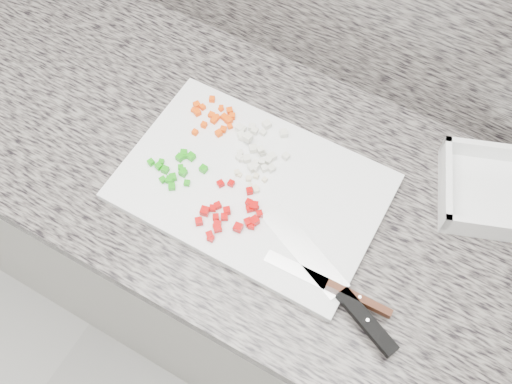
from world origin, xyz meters
The scene contains 11 objects.
cabinet centered at (0.00, 1.44, 0.43)m, with size 3.92×0.62×0.86m, color beige.
countertop centered at (0.00, 1.44, 0.88)m, with size 3.96×0.64×0.04m, color slate.
cutting_board centered at (0.03, 1.40, 0.91)m, with size 0.49×0.33×0.02m, color white.
carrot_pile centered at (-0.12, 1.50, 0.92)m, with size 0.10×0.10×0.01m.
onion_pile centered at (0.00, 1.48, 0.92)m, with size 0.13×0.12×0.02m.
green_pepper_pile centered at (-0.11, 1.36, 0.92)m, with size 0.11×0.09×0.01m.
red_pepper_pile centered at (0.03, 1.32, 0.92)m, with size 0.11×0.13×0.01m.
garlic_pile centered at (0.02, 1.41, 0.92)m, with size 0.07×0.04×0.01m.
chef_knife centered at (0.28, 1.28, 0.92)m, with size 0.32×0.17×0.02m.
paring_knife centered at (0.27, 1.29, 0.92)m, with size 0.24×0.03×0.02m.
tray centered at (0.46, 1.62, 0.92)m, with size 0.30×0.26×0.05m.
Camera 1 is at (0.30, 0.93, 1.86)m, focal length 40.00 mm.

